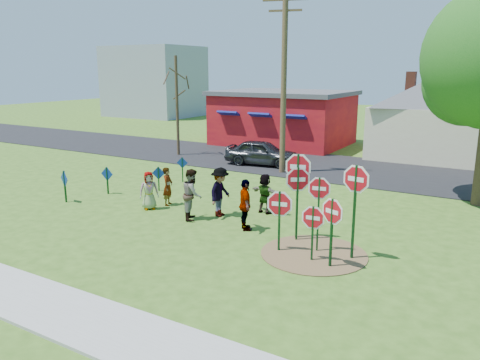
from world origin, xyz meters
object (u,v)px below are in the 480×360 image
(stop_sign_d, at_px, (356,188))
(person_a, at_px, (149,190))
(stop_sign_a, at_px, (280,208))
(utility_pole, at_px, (284,79))
(stop_sign_c, at_px, (319,197))
(person_b, at_px, (168,186))
(stop_sign_b, at_px, (298,174))
(suv, at_px, (262,152))

(stop_sign_d, height_order, person_a, stop_sign_d)
(stop_sign_a, distance_m, utility_pole, 11.71)
(person_a, bearing_deg, stop_sign_c, -54.48)
(stop_sign_c, bearing_deg, person_b, 154.68)
(stop_sign_c, xyz_separation_m, utility_pole, (-5.72, 9.56, 3.24))
(stop_sign_a, relative_size, stop_sign_d, 0.69)
(stop_sign_b, relative_size, utility_pole, 0.32)
(stop_sign_a, height_order, person_a, stop_sign_a)
(stop_sign_c, xyz_separation_m, suv, (-7.58, 10.76, -0.97))
(person_a, xyz_separation_m, person_b, (0.27, 0.84, 0.02))
(stop_sign_a, relative_size, person_a, 1.33)
(utility_pole, bearing_deg, stop_sign_d, -54.55)
(stop_sign_d, bearing_deg, stop_sign_b, 169.97)
(person_b, distance_m, utility_pole, 9.05)
(stop_sign_a, height_order, stop_sign_d, stop_sign_d)
(stop_sign_c, xyz_separation_m, person_b, (-7.12, 1.66, -0.94))
(stop_sign_d, height_order, utility_pole, utility_pole)
(stop_sign_c, distance_m, stop_sign_d, 1.17)
(stop_sign_c, bearing_deg, person_a, 161.47)
(person_a, relative_size, suv, 0.36)
(stop_sign_c, relative_size, stop_sign_d, 0.83)
(stop_sign_c, height_order, stop_sign_d, stop_sign_d)
(person_b, height_order, suv, person_b)
(person_a, relative_size, utility_pole, 0.16)
(stop_sign_c, height_order, person_a, stop_sign_c)
(person_a, bearing_deg, suv, 42.94)
(stop_sign_d, bearing_deg, person_a, -175.57)
(person_a, bearing_deg, utility_pole, 31.03)
(stop_sign_a, height_order, suv, stop_sign_a)
(stop_sign_c, relative_size, utility_pole, 0.26)
(stop_sign_a, bearing_deg, utility_pole, 103.28)
(stop_sign_a, bearing_deg, person_b, 148.45)
(stop_sign_b, relative_size, person_b, 1.90)
(stop_sign_b, xyz_separation_m, person_b, (-6.10, 0.90, -1.37))
(stop_sign_c, bearing_deg, stop_sign_a, -164.12)
(stop_sign_d, distance_m, person_a, 8.64)
(stop_sign_b, height_order, stop_sign_c, stop_sign_b)
(stop_sign_c, relative_size, person_a, 1.61)
(person_a, bearing_deg, stop_sign_a, -60.28)
(stop_sign_c, xyz_separation_m, person_a, (-7.39, 0.82, -0.96))
(utility_pole, bearing_deg, stop_sign_a, -65.09)
(person_a, height_order, utility_pole, utility_pole)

